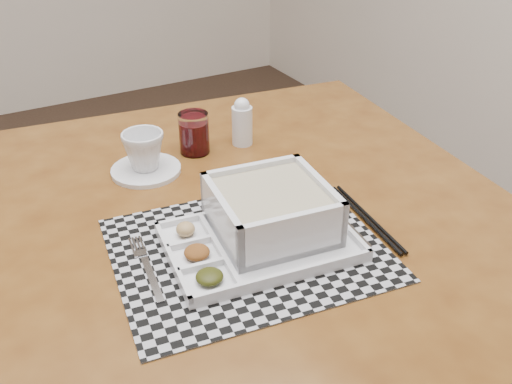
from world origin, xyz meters
TOP-DOWN VIEW (x-y plane):
  - dining_table at (0.71, -0.36)m, footprint 1.25×1.25m
  - placemat at (0.69, -0.48)m, footprint 0.50×0.43m
  - serving_tray at (0.74, -0.47)m, footprint 0.35×0.26m
  - fork at (0.52, -0.44)m, footprint 0.04×0.19m
  - spoon at (0.89, -0.45)m, footprint 0.04×0.18m
  - chopsticks at (0.93, -0.51)m, footprint 0.05×0.24m
  - saucer at (0.63, -0.13)m, footprint 0.15×0.15m
  - cup at (0.63, -0.13)m, footprint 0.10×0.10m
  - juice_glass at (0.76, -0.09)m, footprint 0.07×0.07m
  - creamer_bottle at (0.88, -0.11)m, footprint 0.05×0.05m

SIDE VIEW (x-z plane):
  - dining_table at x=0.71m, z-range 0.33..1.17m
  - placemat at x=0.69m, z-range 0.84..0.84m
  - fork at x=0.52m, z-range 0.84..0.85m
  - saucer at x=0.63m, z-range 0.84..0.85m
  - spoon at x=0.89m, z-range 0.84..0.85m
  - chopsticks at x=0.93m, z-range 0.84..0.85m
  - serving_tray at x=0.74m, z-range 0.83..0.93m
  - juice_glass at x=0.76m, z-range 0.84..0.93m
  - cup at x=0.63m, z-range 0.85..0.93m
  - creamer_bottle at x=0.88m, z-range 0.84..0.95m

